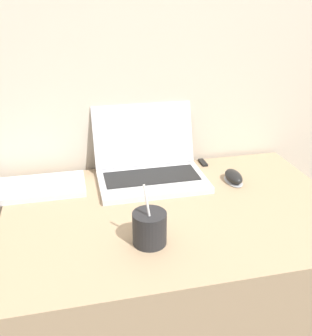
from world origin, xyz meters
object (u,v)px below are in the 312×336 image
at_px(drink_cup, 150,227).
at_px(computer_mouse, 234,177).
at_px(laptop, 149,164).
at_px(usb_stick, 203,163).
at_px(external_keyboard, 21,189).

xyz_separation_m(drink_cup, computer_mouse, (0.35, 0.28, -0.03)).
relative_size(laptop, drink_cup, 2.07).
height_order(laptop, drink_cup, laptop).
bearing_deg(usb_stick, external_keyboard, -172.67).
height_order(laptop, usb_stick, laptop).
bearing_deg(drink_cup, laptop, 78.11).
height_order(computer_mouse, usb_stick, computer_mouse).
bearing_deg(computer_mouse, laptop, 160.04).
height_order(laptop, computer_mouse, laptop).
distance_m(laptop, computer_mouse, 0.29).
bearing_deg(laptop, drink_cup, -101.89).
relative_size(computer_mouse, usb_stick, 1.68).
distance_m(laptop, drink_cup, 0.39).
xyz_separation_m(laptop, external_keyboard, (-0.43, -0.01, -0.04)).
distance_m(external_keyboard, usb_stick, 0.66).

